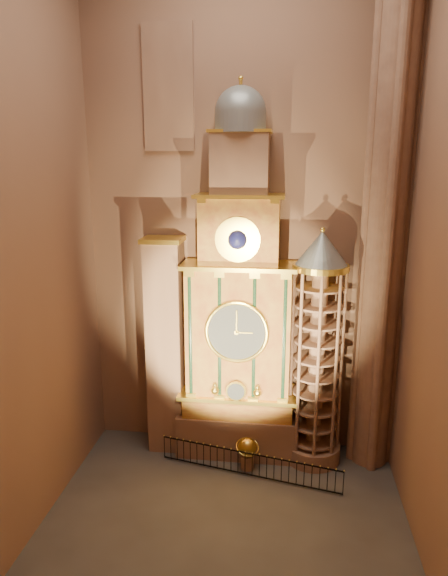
# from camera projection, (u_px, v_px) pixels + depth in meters

# --- Properties ---
(floor) EXTENTS (14.00, 14.00, 0.00)m
(floor) POSITION_uv_depth(u_px,v_px,m) (225.00, 520.00, 19.82)
(floor) COLOR #383330
(floor) RESTS_ON ground
(wall_back) EXTENTS (22.00, 0.00, 22.00)m
(wall_back) POSITION_uv_depth(u_px,v_px,m) (242.00, 218.00, 22.93)
(wall_back) COLOR #91674E
(wall_back) RESTS_ON floor
(wall_left) EXTENTS (0.00, 22.00, 22.00)m
(wall_left) POSITION_uv_depth(u_px,v_px,m) (28.00, 234.00, 18.00)
(wall_left) COLOR #91674E
(wall_left) RESTS_ON floor
(wall_right) EXTENTS (0.00, 22.00, 22.00)m
(wall_right) POSITION_uv_depth(u_px,v_px,m) (444.00, 241.00, 16.31)
(wall_right) COLOR #91674E
(wall_right) RESTS_ON floor
(astronomical_clock) EXTENTS (5.60, 2.41, 16.70)m
(astronomical_clock) POSITION_uv_depth(u_px,v_px,m) (239.00, 317.00, 22.98)
(astronomical_clock) COLOR #8C634C
(astronomical_clock) RESTS_ON floor
(portrait_tower) EXTENTS (1.80, 1.60, 10.20)m
(portrait_tower) POSITION_uv_depth(u_px,v_px,m) (166.00, 346.00, 23.78)
(portrait_tower) COLOR #8C634C
(portrait_tower) RESTS_ON floor
(stair_turret) EXTENTS (2.50, 2.50, 10.80)m
(stair_turret) POSITION_uv_depth(u_px,v_px,m) (317.00, 352.00, 22.65)
(stair_turret) COLOR #8C634C
(stair_turret) RESTS_ON floor
(gothic_pier) EXTENTS (2.04, 2.04, 22.00)m
(gothic_pier) POSITION_uv_depth(u_px,v_px,m) (386.00, 222.00, 21.23)
(gothic_pier) COLOR #8C634C
(gothic_pier) RESTS_ON floor
(stained_glass_window) EXTENTS (2.20, 0.14, 5.20)m
(stained_glass_window) POSITION_uv_depth(u_px,v_px,m) (168.00, 88.00, 21.90)
(stained_glass_window) COLOR navy
(stained_glass_window) RESTS_ON wall_back
(celestial_globe) EXTENTS (1.34, 1.31, 1.51)m
(celestial_globe) POSITION_uv_depth(u_px,v_px,m) (247.00, 450.00, 22.91)
(celestial_globe) COLOR #8C634C
(celestial_globe) RESTS_ON floor
(iron_railing) EXTENTS (7.97, 1.83, 1.10)m
(iron_railing) POSITION_uv_depth(u_px,v_px,m) (249.00, 464.00, 22.41)
(iron_railing) COLOR black
(iron_railing) RESTS_ON floor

